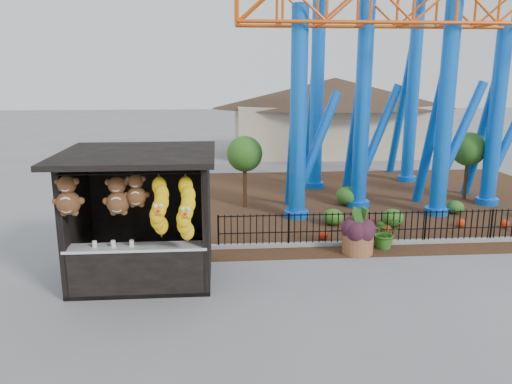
{
  "coord_description": "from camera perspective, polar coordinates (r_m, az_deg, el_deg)",
  "views": [
    {
      "loc": [
        -1.18,
        -10.42,
        4.85
      ],
      "look_at": [
        -0.25,
        1.5,
        2.0
      ],
      "focal_mm": 35.0,
      "sensor_mm": 36.0,
      "label": 1
    }
  ],
  "objects": [
    {
      "name": "pavilion",
      "position": [
        31.3,
        8.96,
        9.98
      ],
      "size": [
        15.0,
        15.0,
        4.8
      ],
      "color": "#BFAD8C",
      "rests_on": "ground"
    },
    {
      "name": "planter_foliage",
      "position": [
        13.9,
        11.66,
        -3.43
      ],
      "size": [
        0.7,
        0.7,
        0.64
      ],
      "primitive_type": "ellipsoid",
      "color": "#301320",
      "rests_on": "terracotta_planter"
    },
    {
      "name": "ground",
      "position": [
        11.55,
        1.87,
        -11.42
      ],
      "size": [
        120.0,
        120.0,
        0.0
      ],
      "primitive_type": "plane",
      "color": "slate",
      "rests_on": "ground"
    },
    {
      "name": "potted_plant",
      "position": [
        14.6,
        14.52,
        -4.46
      ],
      "size": [
        0.99,
        0.9,
        0.96
      ],
      "primitive_type": "imported",
      "rotation": [
        0.0,
        0.0,
        0.2
      ],
      "color": "#1F5E1B",
      "rests_on": "ground"
    },
    {
      "name": "landscaping",
      "position": [
        17.95,
        14.72,
        -1.72
      ],
      "size": [
        7.94,
        4.49,
        0.71
      ],
      "color": "#285719",
      "rests_on": "mulch_bed"
    },
    {
      "name": "curb",
      "position": [
        15.16,
        15.86,
        -5.54
      ],
      "size": [
        18.0,
        0.18,
        0.12
      ],
      "primitive_type": "cube",
      "color": "gray",
      "rests_on": "ground"
    },
    {
      "name": "roller_coaster",
      "position": [
        19.75,
        14.88,
        17.61
      ],
      "size": [
        11.0,
        6.37,
        10.82
      ],
      "color": "blue",
      "rests_on": "ground"
    },
    {
      "name": "prize_booth",
      "position": [
        11.92,
        -13.09,
        -3.04
      ],
      "size": [
        3.5,
        3.4,
        3.12
      ],
      "color": "black",
      "rests_on": "ground"
    },
    {
      "name": "mulch_bed",
      "position": [
        19.74,
        10.92,
        -1.04
      ],
      "size": [
        18.0,
        12.0,
        0.02
      ],
      "primitive_type": "cube",
      "color": "#331E11",
      "rests_on": "ground"
    },
    {
      "name": "picket_fence",
      "position": [
        15.36,
        19.13,
        -3.81
      ],
      "size": [
        12.2,
        0.06,
        1.0
      ],
      "primitive_type": null,
      "color": "black",
      "rests_on": "ground"
    },
    {
      "name": "terracotta_planter",
      "position": [
        14.09,
        11.54,
        -5.78
      ],
      "size": [
        0.85,
        0.85,
        0.57
      ],
      "primitive_type": "cylinder",
      "rotation": [
        0.0,
        0.0,
        0.01
      ],
      "color": "brown",
      "rests_on": "ground"
    }
  ]
}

